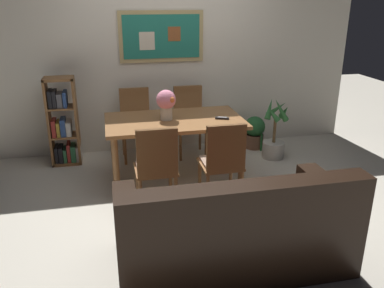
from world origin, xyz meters
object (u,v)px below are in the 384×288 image
at_px(leather_couch, 234,232).
at_px(potted_palm, 274,137).
at_px(flower_vase, 166,102).
at_px(dining_chair_near_right, 223,158).
at_px(bookshelf, 63,126).
at_px(dining_chair_far_right, 189,115).
at_px(dining_table, 175,127).
at_px(tv_remote, 222,118).
at_px(dining_chair_far_left, 136,118).
at_px(dining_chair_near_left, 156,163).
at_px(potted_ivy, 255,132).

bearing_deg(leather_couch, potted_palm, 59.25).
xyz_separation_m(leather_couch, potted_palm, (1.23, 2.07, -0.03)).
bearing_deg(flower_vase, dining_chair_near_right, -61.60).
bearing_deg(dining_chair_near_right, leather_couch, -101.09).
bearing_deg(bookshelf, dining_chair_far_right, -0.11).
xyz_separation_m(dining_table, tv_remote, (0.52, -0.11, 0.10)).
relative_size(dining_table, potted_palm, 1.81).
xyz_separation_m(dining_chair_far_right, bookshelf, (-1.61, 0.00, -0.05)).
relative_size(dining_chair_near_right, dining_chair_far_right, 1.00).
bearing_deg(bookshelf, dining_chair_near_right, -43.67).
bearing_deg(bookshelf, tv_remote, -25.77).
bearing_deg(dining_chair_near_right, dining_chair_far_right, 90.24).
bearing_deg(potted_palm, flower_vase, -166.69).
bearing_deg(dining_chair_far_left, dining_chair_near_left, -87.64).
height_order(dining_chair_far_right, leather_couch, dining_chair_far_right).
bearing_deg(dining_chair_far_left, potted_palm, -13.60).
bearing_deg(bookshelf, flower_vase, -32.38).
relative_size(dining_chair_near_right, dining_chair_near_left, 1.00).
distance_m(dining_chair_far_right, flower_vase, 0.95).
height_order(bookshelf, potted_ivy, bookshelf).
height_order(dining_chair_near_left, leather_couch, dining_chair_near_left).
bearing_deg(dining_chair_near_left, dining_chair_near_right, -1.69).
bearing_deg(leather_couch, bookshelf, 120.11).
height_order(dining_chair_far_right, flower_vase, flower_vase).
xyz_separation_m(potted_ivy, flower_vase, (-1.36, -0.75, 0.69)).
xyz_separation_m(bookshelf, potted_palm, (2.67, -0.41, -0.21)).
bearing_deg(dining_chair_near_left, dining_chair_far_right, 67.07).
bearing_deg(tv_remote, dining_chair_near_left, -141.98).
relative_size(dining_chair_far_left, dining_chair_near_left, 1.00).
height_order(dining_chair_far_right, tv_remote, dining_chair_far_right).
xyz_separation_m(leather_couch, bookshelf, (-1.44, 2.48, 0.18)).
bearing_deg(flower_vase, dining_chair_near_left, -106.21).
bearing_deg(dining_table, potted_ivy, 30.87).
relative_size(dining_table, leather_couch, 0.85).
bearing_deg(dining_table, bookshelf, 149.29).
height_order(dining_chair_far_right, potted_ivy, dining_chair_far_right).
distance_m(potted_ivy, potted_palm, 0.42).
height_order(leather_couch, potted_palm, potted_palm).
distance_m(dining_table, dining_chair_far_right, 0.83).
xyz_separation_m(dining_chair_far_left, dining_chair_near_left, (0.06, -1.55, 0.00)).
relative_size(dining_table, dining_chair_near_left, 1.69).
distance_m(leather_couch, potted_ivy, 2.71).
relative_size(dining_chair_near_left, tv_remote, 5.65).
relative_size(potted_ivy, potted_palm, 0.59).
distance_m(dining_chair_near_right, leather_couch, 0.98).
relative_size(dining_chair_far_right, potted_ivy, 1.83).
xyz_separation_m(dining_chair_near_left, potted_palm, (1.70, 1.12, -0.25)).
bearing_deg(dining_table, dining_chair_near_right, -66.71).
bearing_deg(dining_chair_far_left, bookshelf, -178.78).
height_order(flower_vase, tv_remote, flower_vase).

